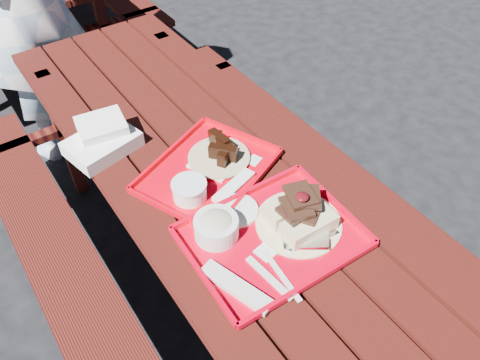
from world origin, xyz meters
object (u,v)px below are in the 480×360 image
(far_tray, at_px, (208,171))
(person, at_px, (25,4))
(picnic_table_near, at_px, (218,205))
(near_tray, at_px, (268,227))

(far_tray, distance_m, person, 1.42)
(far_tray, bearing_deg, picnic_table_near, 18.43)
(picnic_table_near, distance_m, person, 1.44)
(picnic_table_near, bearing_deg, person, 98.24)
(person, bearing_deg, picnic_table_near, 75.08)
(far_tray, relative_size, person, 0.31)
(picnic_table_near, xyz_separation_m, near_tray, (-0.03, -0.34, 0.23))
(picnic_table_near, distance_m, near_tray, 0.41)
(picnic_table_near, xyz_separation_m, far_tray, (-0.04, -0.01, 0.21))
(near_tray, relative_size, person, 0.30)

